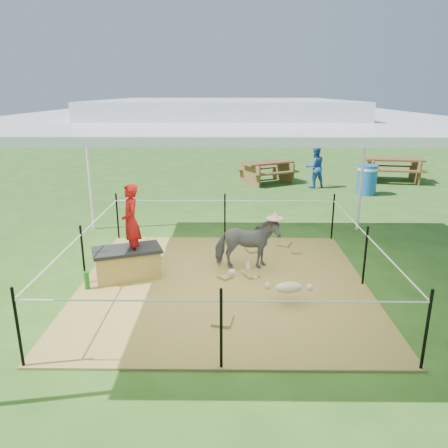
{
  "coord_description": "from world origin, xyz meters",
  "views": [
    {
      "loc": [
        0.08,
        -6.5,
        3.01
      ],
      "look_at": [
        0.0,
        0.6,
        0.85
      ],
      "focal_mm": 35.0,
      "sensor_mm": 36.0,
      "label": 1
    }
  ],
  "objects_px": {
    "trash_barrel": "(367,180)",
    "picnic_table_near": "(267,172)",
    "pony": "(247,244)",
    "straw_bale": "(128,265)",
    "woman": "(131,216)",
    "distant_person": "(315,167)",
    "foal": "(289,285)",
    "green_bottle": "(87,280)",
    "picnic_table_far": "(392,170)"
  },
  "relations": [
    {
      "from": "trash_barrel",
      "to": "picnic_table_near",
      "type": "height_order",
      "value": "trash_barrel"
    },
    {
      "from": "pony",
      "to": "straw_bale",
      "type": "bearing_deg",
      "value": 95.09
    },
    {
      "from": "woman",
      "to": "picnic_table_near",
      "type": "xyz_separation_m",
      "value": [
        2.88,
        8.05,
        -0.74
      ]
    },
    {
      "from": "woman",
      "to": "trash_barrel",
      "type": "relative_size",
      "value": 1.38
    },
    {
      "from": "pony",
      "to": "distant_person",
      "type": "xyz_separation_m",
      "value": [
        2.46,
        6.93,
        0.18
      ]
    },
    {
      "from": "pony",
      "to": "distant_person",
      "type": "relative_size",
      "value": 0.81
    },
    {
      "from": "foal",
      "to": "green_bottle",
      "type": "bearing_deg",
      "value": 163.4
    },
    {
      "from": "woman",
      "to": "picnic_table_far",
      "type": "relative_size",
      "value": 0.64
    },
    {
      "from": "picnic_table_near",
      "to": "picnic_table_far",
      "type": "xyz_separation_m",
      "value": [
        4.39,
        0.33,
        0.04
      ]
    },
    {
      "from": "picnic_table_far",
      "to": "distant_person",
      "type": "bearing_deg",
      "value": -151.2
    },
    {
      "from": "green_bottle",
      "to": "picnic_table_near",
      "type": "relative_size",
      "value": 0.16
    },
    {
      "from": "straw_bale",
      "to": "picnic_table_near",
      "type": "distance_m",
      "value": 8.59
    },
    {
      "from": "distant_person",
      "to": "trash_barrel",
      "type": "bearing_deg",
      "value": 128.84
    },
    {
      "from": "woman",
      "to": "foal",
      "type": "bearing_deg",
      "value": 49.95
    },
    {
      "from": "straw_bale",
      "to": "woman",
      "type": "xyz_separation_m",
      "value": [
        0.1,
        0.0,
        0.84
      ]
    },
    {
      "from": "foal",
      "to": "distant_person",
      "type": "bearing_deg",
      "value": 68.53
    },
    {
      "from": "foal",
      "to": "distant_person",
      "type": "height_order",
      "value": "distant_person"
    },
    {
      "from": "distant_person",
      "to": "green_bottle",
      "type": "bearing_deg",
      "value": 41.26
    },
    {
      "from": "pony",
      "to": "picnic_table_near",
      "type": "height_order",
      "value": "pony"
    },
    {
      "from": "woman",
      "to": "pony",
      "type": "height_order",
      "value": "woman"
    },
    {
      "from": "woman",
      "to": "picnic_table_far",
      "type": "distance_m",
      "value": 11.12
    },
    {
      "from": "trash_barrel",
      "to": "straw_bale",
      "type": "bearing_deg",
      "value": -132.77
    },
    {
      "from": "picnic_table_far",
      "to": "straw_bale",
      "type": "bearing_deg",
      "value": -122.59
    },
    {
      "from": "green_bottle",
      "to": "picnic_table_far",
      "type": "bearing_deg",
      "value": 48.15
    },
    {
      "from": "green_bottle",
      "to": "distant_person",
      "type": "relative_size",
      "value": 0.21
    },
    {
      "from": "distant_person",
      "to": "straw_bale",
      "type": "bearing_deg",
      "value": 42.73
    },
    {
      "from": "straw_bale",
      "to": "foal",
      "type": "height_order",
      "value": "foal"
    },
    {
      "from": "green_bottle",
      "to": "foal",
      "type": "distance_m",
      "value": 3.14
    },
    {
      "from": "straw_bale",
      "to": "foal",
      "type": "xyz_separation_m",
      "value": [
        2.55,
        -0.9,
        0.05
      ]
    },
    {
      "from": "trash_barrel",
      "to": "picnic_table_far",
      "type": "xyz_separation_m",
      "value": [
        1.51,
        2.05,
        -0.05
      ]
    },
    {
      "from": "straw_bale",
      "to": "green_bottle",
      "type": "distance_m",
      "value": 0.72
    },
    {
      "from": "trash_barrel",
      "to": "foal",
      "type": "bearing_deg",
      "value": -114.56
    },
    {
      "from": "woman",
      "to": "green_bottle",
      "type": "relative_size",
      "value": 4.32
    },
    {
      "from": "picnic_table_far",
      "to": "distant_person",
      "type": "height_order",
      "value": "distant_person"
    },
    {
      "from": "pony",
      "to": "distant_person",
      "type": "bearing_deg",
      "value": -25.59
    },
    {
      "from": "trash_barrel",
      "to": "picnic_table_far",
      "type": "bearing_deg",
      "value": 53.74
    },
    {
      "from": "foal",
      "to": "trash_barrel",
      "type": "bearing_deg",
      "value": 57.0
    },
    {
      "from": "green_bottle",
      "to": "picnic_table_near",
      "type": "height_order",
      "value": "picnic_table_near"
    },
    {
      "from": "straw_bale",
      "to": "trash_barrel",
      "type": "height_order",
      "value": "trash_barrel"
    },
    {
      "from": "straw_bale",
      "to": "woman",
      "type": "bearing_deg",
      "value": 0.0
    },
    {
      "from": "trash_barrel",
      "to": "green_bottle",
      "type": "bearing_deg",
      "value": -133.37
    },
    {
      "from": "straw_bale",
      "to": "green_bottle",
      "type": "height_order",
      "value": "straw_bale"
    },
    {
      "from": "straw_bale",
      "to": "woman",
      "type": "height_order",
      "value": "woman"
    },
    {
      "from": "straw_bale",
      "to": "picnic_table_far",
      "type": "bearing_deg",
      "value": 48.71
    },
    {
      "from": "foal",
      "to": "trash_barrel",
      "type": "distance_m",
      "value": 7.95
    },
    {
      "from": "woman",
      "to": "picnic_table_far",
      "type": "xyz_separation_m",
      "value": [
        7.27,
        8.39,
        -0.7
      ]
    },
    {
      "from": "picnic_table_near",
      "to": "picnic_table_far",
      "type": "height_order",
      "value": "picnic_table_far"
    },
    {
      "from": "pony",
      "to": "picnic_table_far",
      "type": "bearing_deg",
      "value": -39.93
    },
    {
      "from": "trash_barrel",
      "to": "distant_person",
      "type": "bearing_deg",
      "value": 144.8
    },
    {
      "from": "straw_bale",
      "to": "trash_barrel",
      "type": "xyz_separation_m",
      "value": [
        5.86,
        6.33,
        0.19
      ]
    }
  ]
}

